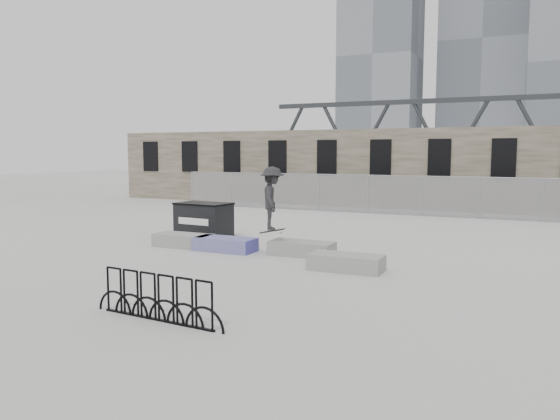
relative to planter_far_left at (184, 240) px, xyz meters
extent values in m
plane|color=beige|center=(2.81, 0.04, -0.24)|extent=(120.00, 120.00, 0.00)
cube|color=brown|center=(2.81, 16.29, 2.01)|extent=(36.00, 2.50, 4.50)
cube|color=black|center=(-13.19, 15.02, 2.66)|extent=(1.20, 0.12, 2.00)
cube|color=black|center=(-9.99, 15.02, 2.66)|extent=(1.20, 0.12, 2.00)
cube|color=black|center=(-6.79, 15.02, 2.66)|extent=(1.20, 0.12, 2.00)
cube|color=black|center=(-3.59, 15.02, 2.66)|extent=(1.20, 0.12, 2.00)
cube|color=black|center=(-0.39, 15.02, 2.66)|extent=(1.20, 0.12, 2.00)
cube|color=black|center=(2.81, 15.02, 2.66)|extent=(1.20, 0.12, 2.00)
cube|color=black|center=(6.01, 15.02, 2.66)|extent=(1.20, 0.12, 2.00)
cube|color=black|center=(9.21, 15.02, 2.66)|extent=(1.20, 0.12, 2.00)
cylinder|color=gray|center=(-8.19, 12.54, 0.76)|extent=(0.06, 0.06, 2.00)
cylinder|color=gray|center=(-5.44, 12.54, 0.76)|extent=(0.06, 0.06, 2.00)
cylinder|color=gray|center=(-2.69, 12.54, 0.76)|extent=(0.06, 0.06, 2.00)
cylinder|color=gray|center=(0.06, 12.54, 0.76)|extent=(0.06, 0.06, 2.00)
cylinder|color=gray|center=(2.81, 12.54, 0.76)|extent=(0.06, 0.06, 2.00)
cylinder|color=gray|center=(5.56, 12.54, 0.76)|extent=(0.06, 0.06, 2.00)
cylinder|color=gray|center=(8.31, 12.54, 0.76)|extent=(0.06, 0.06, 2.00)
cylinder|color=gray|center=(11.06, 12.54, 0.76)|extent=(0.06, 0.06, 2.00)
cube|color=#99999E|center=(2.81, 12.54, 0.76)|extent=(22.00, 0.02, 2.00)
cylinder|color=gray|center=(2.81, 12.54, 1.76)|extent=(22.00, 0.04, 0.04)
cube|color=#959592|center=(0.00, 0.00, -0.02)|extent=(2.00, 0.90, 0.44)
cube|color=#2D471E|center=(0.00, 0.00, 0.14)|extent=(1.76, 0.66, 0.10)
cube|color=#3B37A6|center=(1.69, -0.10, -0.02)|extent=(2.00, 0.90, 0.44)
cube|color=#2D471E|center=(1.69, -0.10, 0.14)|extent=(1.76, 0.66, 0.10)
cube|color=#959592|center=(4.24, 0.26, -0.02)|extent=(2.00, 0.90, 0.44)
cube|color=#2D471E|center=(4.24, 0.26, 0.14)|extent=(1.76, 0.66, 0.10)
cube|color=#959592|center=(6.17, -1.22, -0.02)|extent=(2.00, 0.90, 0.44)
cube|color=#2D471E|center=(6.17, -1.22, 0.14)|extent=(1.76, 0.66, 0.10)
cube|color=black|center=(-0.44, 1.93, 0.40)|extent=(2.06, 1.35, 1.27)
cube|color=black|center=(-0.44, 1.93, 1.05)|extent=(2.11, 1.41, 0.06)
cube|color=white|center=(-0.50, 1.33, 0.44)|extent=(1.37, 0.15, 0.24)
cube|color=black|center=(4.30, -6.98, -0.22)|extent=(2.70, 0.28, 0.04)
torus|color=black|center=(3.18, -6.88, 0.21)|extent=(0.89, 0.12, 0.89)
torus|color=black|center=(3.63, -6.92, 0.21)|extent=(0.89, 0.12, 0.89)
torus|color=black|center=(4.07, -6.96, 0.21)|extent=(0.89, 0.12, 0.89)
torus|color=black|center=(4.52, -7.00, 0.21)|extent=(0.89, 0.12, 0.89)
torus|color=black|center=(4.97, -7.03, 0.21)|extent=(0.89, 0.12, 0.89)
torus|color=black|center=(5.42, -7.07, 0.21)|extent=(0.89, 0.12, 0.89)
cube|color=slate|center=(-17.19, 90.04, 20.76)|extent=(14.00, 12.00, 42.00)
cube|color=slate|center=(0.81, 100.04, 23.76)|extent=(16.00, 14.00, 48.00)
cube|color=#2D3033|center=(12.81, 55.04, 3.76)|extent=(70.00, 3.00, 1.20)
cube|color=#2D3033|center=(12.81, 55.04, 9.26)|extent=(70.00, 0.60, 0.60)
cube|color=gray|center=(-17.19, 55.04, 1.76)|extent=(2.00, 3.00, 4.00)
imported|color=#242426|center=(3.34, 0.01, 1.53)|extent=(1.22, 1.47, 1.98)
cube|color=black|center=(3.34, 0.01, 0.51)|extent=(0.81, 0.31, 0.18)
cylinder|color=beige|center=(3.06, -0.06, 0.46)|extent=(0.06, 0.03, 0.06)
cylinder|color=beige|center=(3.06, 0.08, 0.46)|extent=(0.06, 0.03, 0.06)
cylinder|color=beige|center=(3.62, -0.06, 0.46)|extent=(0.06, 0.03, 0.06)
cylinder|color=beige|center=(3.62, 0.08, 0.46)|extent=(0.06, 0.03, 0.06)
camera|label=1|loc=(10.71, -15.14, 2.96)|focal=35.00mm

